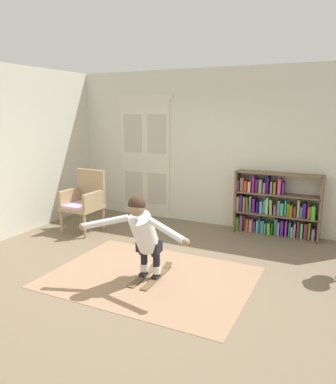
# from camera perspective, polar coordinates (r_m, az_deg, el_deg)

# --- Properties ---
(ground_plane) EXTENTS (7.20, 7.20, 0.00)m
(ground_plane) POSITION_cam_1_polar(r_m,az_deg,el_deg) (5.04, -2.09, -12.73)
(ground_plane) COLOR #71604A
(back_wall) EXTENTS (6.00, 0.10, 2.90)m
(back_wall) POSITION_cam_1_polar(r_m,az_deg,el_deg) (7.01, 7.89, 6.58)
(back_wall) COLOR beige
(back_wall) RESTS_ON ground
(side_wall_left) EXTENTS (0.10, 6.00, 2.90)m
(side_wall_left) POSITION_cam_1_polar(r_m,az_deg,el_deg) (6.83, -23.43, 5.55)
(side_wall_left) COLOR beige
(side_wall_left) RESTS_ON ground
(double_door) EXTENTS (1.22, 0.05, 2.45)m
(double_door) POSITION_cam_1_polar(r_m,az_deg,el_deg) (7.60, -3.52, 5.44)
(double_door) COLOR beige
(double_door) RESTS_ON ground
(rug) EXTENTS (2.60, 1.91, 0.01)m
(rug) POSITION_cam_1_polar(r_m,az_deg,el_deg) (5.01, -2.71, -12.89)
(rug) COLOR #977457
(rug) RESTS_ON ground
(bookshelf) EXTENTS (1.45, 0.30, 1.11)m
(bookshelf) POSITION_cam_1_polar(r_m,az_deg,el_deg) (6.72, 15.80, -2.47)
(bookshelf) COLOR brown
(bookshelf) RESTS_ON ground
(wicker_chair) EXTENTS (0.62, 0.62, 1.10)m
(wicker_chair) POSITION_cam_1_polar(r_m,az_deg,el_deg) (6.83, -12.66, -1.13)
(wicker_chair) COLOR tan
(wicker_chair) RESTS_ON ground
(skis_pair) EXTENTS (0.30, 0.80, 0.07)m
(skis_pair) POSITION_cam_1_polar(r_m,az_deg,el_deg) (5.02, -2.56, -12.56)
(skis_pair) COLOR brown
(skis_pair) RESTS_ON rug
(person_skier) EXTENTS (1.45, 0.65, 1.09)m
(person_skier) POSITION_cam_1_polar(r_m,az_deg,el_deg) (4.60, -3.83, -6.06)
(person_skier) COLOR white
(person_skier) RESTS_ON skis_pair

